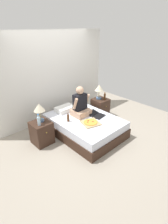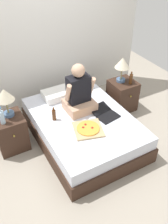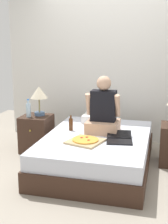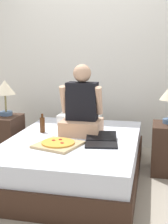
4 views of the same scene
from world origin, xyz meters
name	(u,v)px [view 2 (image 2 of 4)]	position (x,y,z in m)	size (l,w,h in m)	color
ground_plane	(83,138)	(0.00, 0.00, 0.00)	(5.73, 5.73, 0.00)	#9E9384
wall_back	(45,38)	(0.00, 1.32, 1.25)	(3.73, 0.12, 2.50)	silver
bed	(83,128)	(0.00, 0.00, 0.22)	(1.39, 1.92, 0.45)	#382319
nightstand_left	(11,132)	(-1.04, 0.39, 0.28)	(0.44, 0.47, 0.57)	#382319
lamp_on_left_nightstand	(5,97)	(-1.00, 0.44, 0.89)	(0.26, 0.26, 0.45)	#4C6B93
water_bottle	(2,117)	(-1.12, 0.30, 0.68)	(0.07, 0.07, 0.28)	silver
nightstand_right	(122,95)	(1.04, 0.39, 0.28)	(0.44, 0.47, 0.57)	#382319
lamp_on_right_nightstand	(122,65)	(1.01, 0.44, 0.89)	(0.26, 0.26, 0.45)	#4C6B93
beer_bottle	(131,79)	(1.11, 0.29, 0.66)	(0.06, 0.06, 0.23)	#512D14
pillow	(59,94)	(-0.10, 0.68, 0.51)	(0.52, 0.34, 0.12)	white
person_seated	(79,94)	(0.04, 0.20, 0.74)	(0.47, 0.40, 0.78)	tan
laptop	(106,114)	(0.32, -0.13, 0.47)	(0.38, 0.46, 0.07)	black
pizza_box	(88,129)	(-0.08, -0.30, 0.47)	(0.50, 0.50, 0.05)	tan
beer_bottle_on_bed	(54,115)	(-0.41, 0.15, 0.54)	(0.06, 0.06, 0.22)	#4C2811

